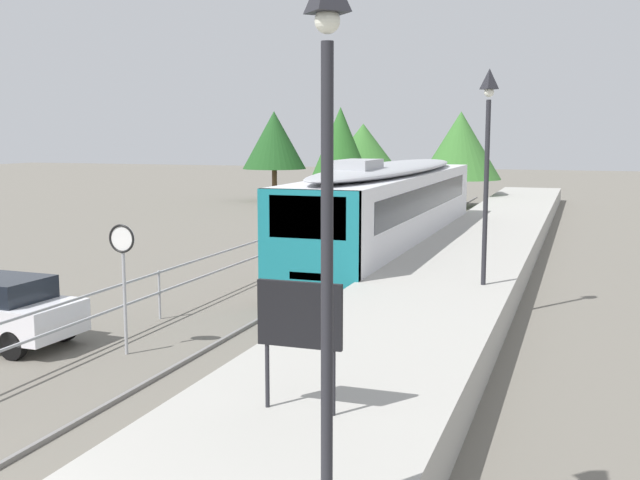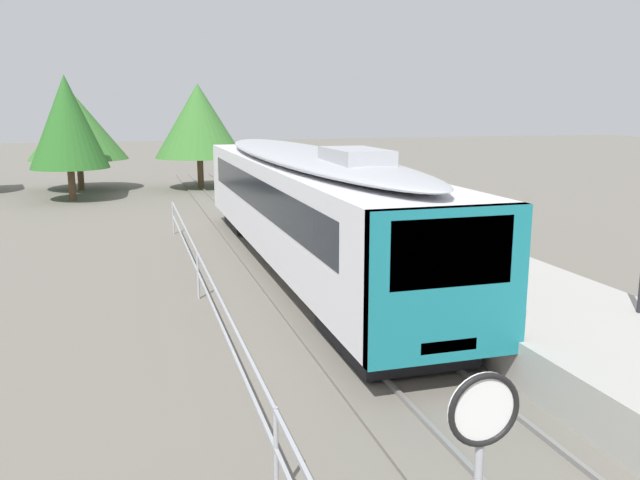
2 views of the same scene
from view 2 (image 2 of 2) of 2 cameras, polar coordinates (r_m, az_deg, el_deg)
The scene contains 9 objects.
ground_plane at distance 17.82m, azimuth -9.96°, elevation -4.14°, with size 160.00×160.00×0.00m, color #6B665B.
track_rails at distance 18.36m, azimuth -0.61°, elevation -3.38°, with size 3.20×60.00×0.14m.
commuter_train at distance 18.91m, azimuth -1.47°, elevation 3.58°, with size 2.82×18.46×3.74m.
station_platform at distance 19.37m, azimuth 8.68°, elevation -1.45°, with size 3.90×60.00×0.90m, color #A8A59E.
speed_limit_sign at distance 5.47m, azimuth 13.94°, elevation -17.76°, with size 0.61×0.10×2.81m.
carpark_fence at distance 8.20m, azimuth -3.90°, elevation -16.58°, with size 0.06×36.06×1.25m.
tree_behind_station_far at distance 35.88m, azimuth -21.31°, elevation 9.62°, with size 3.94×3.94×6.39m.
tree_distant_left at distance 40.47m, azimuth -20.55°, elevation 9.21°, with size 5.59×5.59×5.43m.
tree_distant_centre at distance 39.17m, azimuth -10.61°, elevation 10.25°, with size 5.18×5.18×6.13m.
Camera 2 is at (-4.83, 4.93, 4.77)m, focal length 36.46 mm.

